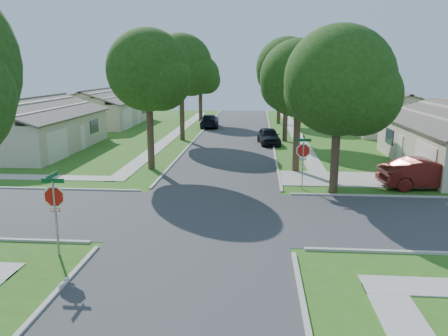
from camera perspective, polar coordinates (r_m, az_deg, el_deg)
ground at (r=19.79m, az=-2.30°, el=-6.17°), size 100.00×100.00×0.00m
road_ns at (r=19.79m, az=-2.30°, el=-6.15°), size 7.00×100.00×0.02m
sidewalk_ne at (r=45.20m, az=9.34°, el=4.51°), size 1.20×40.00×0.04m
sidewalk_nw at (r=45.80m, az=-6.10°, el=4.71°), size 1.20×40.00×0.04m
driveway at (r=27.07m, az=16.40°, el=-1.40°), size 8.80×3.60×0.05m
stop_sign_sw at (r=16.13m, az=-21.27°, el=-3.93°), size 1.05×0.80×2.98m
stop_sign_ne at (r=23.82m, az=10.31°, el=1.96°), size 1.05×0.80×2.98m
tree_e_near at (r=27.71m, az=9.84°, el=11.01°), size 4.97×4.80×8.28m
tree_e_mid at (r=39.66m, az=8.29°, el=12.44°), size 5.59×5.40×9.21m
tree_e_far at (r=52.65m, az=7.36°, el=12.24°), size 5.17×5.00×8.72m
tree_w_near at (r=28.43m, az=-9.77°, el=12.00°), size 5.38×5.20×8.97m
tree_w_mid at (r=40.18m, az=-5.54°, el=12.85°), size 5.80×5.60×9.56m
tree_w_far at (r=53.04m, az=-3.08°, el=11.82°), size 4.76×4.60×8.04m
tree_ne_corner at (r=23.17m, az=14.95°, el=10.32°), size 5.80×5.60×8.66m
house_ne_far at (r=49.77m, az=20.60°, el=6.35°), size 8.42×13.60×4.23m
house_nw_near at (r=38.52m, az=-23.91°, el=4.40°), size 8.42×13.60×4.23m
house_nw_far at (r=53.98m, az=-15.43°, el=7.15°), size 8.42×13.60×4.23m
car_driveway at (r=26.40m, az=24.87°, el=-0.66°), size 5.15×2.31×1.64m
car_curb_east at (r=38.33m, az=5.86°, el=4.18°), size 2.24×4.39×1.43m
car_curb_west at (r=49.33m, az=-1.92°, el=6.18°), size 2.39×5.11×1.44m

